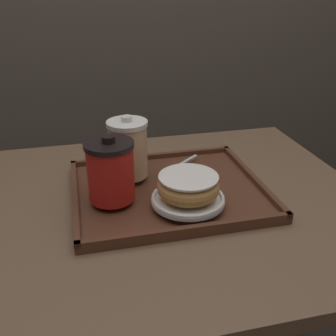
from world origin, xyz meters
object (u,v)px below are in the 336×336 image
at_px(donut_chocolate_glazed, 188,186).
at_px(spoon, 173,168).
at_px(coffee_cup_rear, 128,148).
at_px(coffee_cup_front, 111,170).

distance_m(donut_chocolate_glazed, spoon, 0.16).
relative_size(coffee_cup_rear, donut_chocolate_glazed, 1.12).
xyz_separation_m(donut_chocolate_glazed, spoon, (0.01, 0.15, -0.03)).
xyz_separation_m(coffee_cup_rear, donut_chocolate_glazed, (0.10, -0.15, -0.03)).
distance_m(coffee_cup_rear, spoon, 0.12).
distance_m(coffee_cup_front, coffee_cup_rear, 0.11).
distance_m(coffee_cup_front, spoon, 0.19).
bearing_deg(spoon, coffee_cup_rear, -37.40).
bearing_deg(coffee_cup_front, donut_chocolate_glazed, -19.34).
relative_size(coffee_cup_front, coffee_cup_rear, 0.96).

